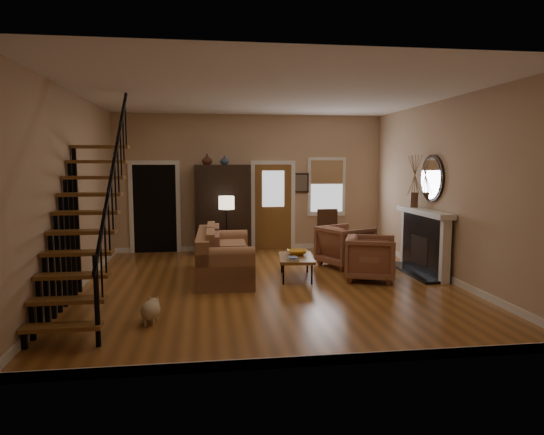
{
  "coord_description": "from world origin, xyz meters",
  "views": [
    {
      "loc": [
        -1.1,
        -8.3,
        2.14
      ],
      "look_at": [
        0.1,
        0.4,
        1.15
      ],
      "focal_mm": 32.0,
      "sensor_mm": 36.0,
      "label": 1
    }
  ],
  "objects": [
    {
      "name": "coffee_table",
      "position": [
        0.55,
        0.41,
        0.21
      ],
      "size": [
        0.76,
        1.15,
        0.41
      ],
      "primitive_type": null,
      "rotation": [
        0.0,
        0.0,
        -0.12
      ],
      "color": "brown",
      "rests_on": "ground"
    },
    {
      "name": "armchair_right",
      "position": [
        1.76,
        1.3,
        0.43
      ],
      "size": [
        1.23,
        1.22,
        0.86
      ],
      "primitive_type": "imported",
      "rotation": [
        0.0,
        0.0,
        2.0
      ],
      "color": "brown",
      "rests_on": "ground"
    },
    {
      "name": "vase_a",
      "position": [
        -1.05,
        3.05,
        2.22
      ],
      "size": [
        0.24,
        0.24,
        0.25
      ],
      "primitive_type": "imported",
      "color": "#4C2619",
      "rests_on": "armoire"
    },
    {
      "name": "sofa",
      "position": [
        -0.76,
        0.69,
        0.43
      ],
      "size": [
        1.04,
        2.32,
        0.86
      ],
      "primitive_type": null,
      "rotation": [
        0.0,
        0.0,
        -0.02
      ],
      "color": "#946443",
      "rests_on": "ground"
    },
    {
      "name": "fireplace",
      "position": [
        3.13,
        0.5,
        0.74
      ],
      "size": [
        0.33,
        1.95,
        2.3
      ],
      "color": "black",
      "rests_on": "ground"
    },
    {
      "name": "staircase",
      "position": [
        -2.78,
        -1.3,
        1.6
      ],
      "size": [
        0.94,
        2.8,
        3.2
      ],
      "primitive_type": null,
      "color": "brown",
      "rests_on": "ground"
    },
    {
      "name": "dog",
      "position": [
        -1.85,
        -1.84,
        0.16
      ],
      "size": [
        0.29,
        0.46,
        0.32
      ],
      "primitive_type": null,
      "rotation": [
        0.0,
        0.0,
        -0.08
      ],
      "color": "beige",
      "rests_on": "ground"
    },
    {
      "name": "armoire",
      "position": [
        -0.7,
        3.15,
        1.05
      ],
      "size": [
        1.3,
        0.6,
        2.1
      ],
      "primitive_type": null,
      "color": "black",
      "rests_on": "ground"
    },
    {
      "name": "books",
      "position": [
        0.43,
        0.11,
        0.44
      ],
      "size": [
        0.2,
        0.27,
        0.05
      ],
      "primitive_type": null,
      "color": "beige",
      "rests_on": "coffee_table"
    },
    {
      "name": "room",
      "position": [
        -0.41,
        1.76,
        1.51
      ],
      "size": [
        7.0,
        7.33,
        3.3
      ],
      "color": "#9A5D27",
      "rests_on": "ground"
    },
    {
      "name": "side_chair",
      "position": [
        1.85,
        2.95,
        0.51
      ],
      "size": [
        0.54,
        0.54,
        1.02
      ],
      "primitive_type": null,
      "color": "#3D2513",
      "rests_on": "ground"
    },
    {
      "name": "armchair_left",
      "position": [
        1.89,
        0.1,
        0.41
      ],
      "size": [
        1.14,
        1.12,
        0.81
      ],
      "primitive_type": "imported",
      "rotation": [
        0.0,
        0.0,
        1.22
      ],
      "color": "brown",
      "rests_on": "ground"
    },
    {
      "name": "vase_b",
      "position": [
        -0.65,
        3.05,
        2.21
      ],
      "size": [
        0.2,
        0.2,
        0.21
      ],
      "primitive_type": "imported",
      "color": "#334C60",
      "rests_on": "armoire"
    },
    {
      "name": "floor_lamp",
      "position": [
        -0.66,
        1.98,
        0.72
      ],
      "size": [
        0.33,
        0.33,
        1.44
      ],
      "primitive_type": null,
      "rotation": [
        0.0,
        0.0,
        -0.01
      ],
      "color": "black",
      "rests_on": "ground"
    },
    {
      "name": "bowl",
      "position": [
        0.6,
        0.56,
        0.46
      ],
      "size": [
        0.37,
        0.37,
        0.09
      ],
      "primitive_type": "imported",
      "color": "orange",
      "rests_on": "coffee_table"
    }
  ]
}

